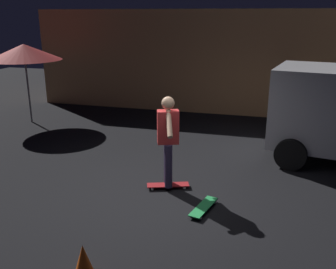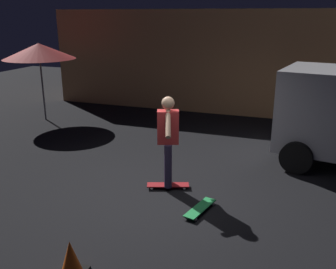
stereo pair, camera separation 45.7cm
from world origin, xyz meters
name	(u,v)px [view 1 (the left image)]	position (x,y,z in m)	size (l,w,h in m)	color
ground_plane	(168,196)	(0.00, 0.00, 0.00)	(28.00, 28.00, 0.00)	black
low_building	(202,56)	(-0.94, 8.22, 1.63)	(10.72, 4.33, 3.27)	tan
patio_umbrella	(24,52)	(-5.27, 3.62, 2.07)	(2.10, 2.10, 2.30)	slate
skateboard_ridden	(168,185)	(-0.09, 0.33, 0.06)	(0.80, 0.45, 0.07)	#AD1E23
skateboard_spare	(204,207)	(0.71, -0.33, 0.06)	(0.38, 0.81, 0.07)	green
skater	(168,135)	(-0.09, 0.33, 1.04)	(0.43, 0.95, 1.67)	#382D4C
traffic_cone	(84,263)	(-0.40, -2.38, 0.21)	(0.34, 0.34, 0.46)	black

